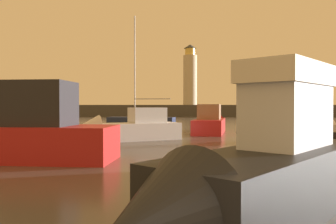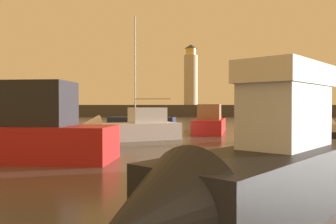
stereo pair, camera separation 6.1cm
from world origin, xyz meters
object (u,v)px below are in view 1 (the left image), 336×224
at_px(lighthouse, 190,76).
at_px(sailboat_moored, 141,122).
at_px(motorboat_4, 4,135).
at_px(motorboat_5, 211,123).
at_px(motorboat_6, 261,170).
at_px(motorboat_2, 121,129).

xyz_separation_m(lighthouse, sailboat_moored, (-5.91, -36.55, -7.60)).
xyz_separation_m(motorboat_4, motorboat_5, (9.34, 14.56, -0.24)).
height_order(motorboat_4, sailboat_moored, sailboat_moored).
height_order(lighthouse, motorboat_5, lighthouse).
distance_m(motorboat_6, sailboat_moored, 27.45).
distance_m(lighthouse, sailboat_moored, 37.80).
xyz_separation_m(motorboat_5, sailboat_moored, (-6.29, 5.61, -0.16)).
relative_size(motorboat_2, motorboat_4, 0.85).
height_order(motorboat_5, motorboat_6, motorboat_6).
relative_size(lighthouse, motorboat_5, 1.56).
distance_m(lighthouse, motorboat_2, 50.03).
height_order(motorboat_2, motorboat_6, motorboat_6).
bearing_deg(motorboat_6, lighthouse, 89.39).
relative_size(motorboat_4, motorboat_5, 1.05).
xyz_separation_m(lighthouse, motorboat_2, (-5.74, -49.13, -7.51)).
height_order(motorboat_2, sailboat_moored, sailboat_moored).
bearing_deg(motorboat_2, lighthouse, 83.33).
relative_size(motorboat_2, motorboat_5, 0.89).
height_order(lighthouse, motorboat_2, lighthouse).
relative_size(motorboat_2, sailboat_moored, 0.64).
bearing_deg(sailboat_moored, motorboat_4, -98.61).
bearing_deg(motorboat_4, motorboat_5, 57.31).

